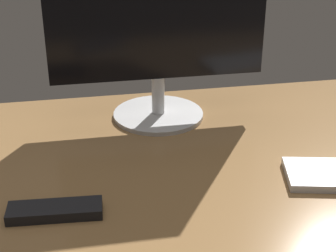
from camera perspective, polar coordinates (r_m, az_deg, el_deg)
desk at (r=108.95cm, az=4.21°, el=-5.00°), size 140.00×84.00×2.00cm
monitor at (r=121.72cm, az=-1.15°, el=12.22°), size 50.51×21.99×48.35cm
tv_remote at (r=96.05cm, az=-12.06°, el=-8.89°), size 16.83×6.29×1.94cm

